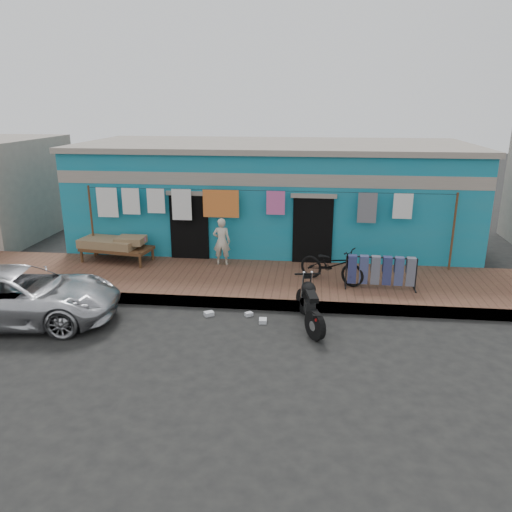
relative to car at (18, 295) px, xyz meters
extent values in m
plane|color=black|center=(4.98, -0.32, -0.61)|extent=(80.00, 80.00, 0.00)
cube|color=brown|center=(4.98, 2.68, -0.49)|extent=(28.00, 3.00, 0.25)
cube|color=gray|center=(4.98, 1.23, -0.49)|extent=(28.00, 0.10, 0.25)
cube|color=#117A97|center=(4.98, 6.68, 0.99)|extent=(12.00, 5.00, 3.20)
cube|color=#9E9384|center=(4.98, 4.24, 1.94)|extent=(12.00, 0.14, 0.35)
cube|color=#9E9384|center=(4.98, 6.68, 2.67)|extent=(12.20, 5.20, 0.16)
cube|color=black|center=(2.78, 4.16, 0.44)|extent=(1.10, 0.10, 2.10)
cube|color=black|center=(6.28, 4.16, 0.44)|extent=(1.10, 0.10, 2.10)
cylinder|color=brown|center=(-0.02, 3.93, 0.69)|extent=(0.06, 0.06, 2.10)
cylinder|color=brown|center=(9.98, 3.93, 0.69)|extent=(0.06, 0.06, 2.10)
cylinder|color=black|center=(4.98, 3.93, 1.69)|extent=(10.00, 0.01, 0.01)
cube|color=silver|center=(0.49, 3.93, 1.27)|extent=(0.60, 0.02, 0.84)
cube|color=silver|center=(1.18, 3.93, 1.31)|extent=(0.50, 0.02, 0.74)
cube|color=silver|center=(1.91, 3.93, 1.34)|extent=(0.50, 0.02, 0.69)
cube|color=silver|center=(2.64, 3.93, 1.25)|extent=(0.55, 0.02, 0.87)
cube|color=#CC4C26|center=(3.74, 3.93, 1.30)|extent=(1.00, 0.02, 0.77)
cube|color=#C45595|center=(5.25, 3.93, 1.36)|extent=(0.50, 0.02, 0.65)
cube|color=slate|center=(7.70, 3.93, 1.28)|extent=(0.50, 0.02, 0.81)
cube|color=silver|center=(8.62, 3.93, 1.35)|extent=(0.50, 0.02, 0.68)
imported|color=silver|center=(0.00, 0.00, 0.00)|extent=(4.56, 2.51, 1.23)
imported|color=beige|center=(3.79, 3.69, 0.30)|extent=(0.48, 0.33, 1.32)
imported|color=black|center=(6.77, 2.59, 0.19)|extent=(1.80, 1.35, 1.11)
cube|color=silver|center=(4.02, 0.75, -0.57)|extent=(0.26, 0.24, 0.09)
cube|color=silver|center=(4.91, 0.83, -0.57)|extent=(0.20, 0.19, 0.08)
cube|color=silver|center=(5.26, 0.52, -0.57)|extent=(0.18, 0.22, 0.08)
camera|label=1|loc=(6.24, -9.37, 3.99)|focal=35.00mm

